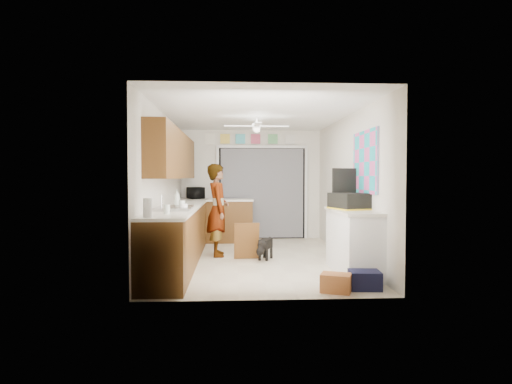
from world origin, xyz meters
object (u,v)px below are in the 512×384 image
object	(u,v)px
microwave	(196,193)
man	(218,210)
paper_towel_roll	(148,208)
dog	(266,248)
suitcase	(349,201)
cup	(184,207)
soap_bottle	(177,197)
cardboard_box	(336,283)
navy_crate	(365,280)

from	to	relation	value
microwave	man	size ratio (longest dim) A/B	0.28
paper_towel_roll	dog	xyz separation A→B (m)	(1.58, 2.19, -0.86)
suitcase	man	distance (m)	2.46
cup	paper_towel_roll	distance (m)	1.18
paper_towel_roll	suitcase	world-z (taller)	suitcase
soap_bottle	cardboard_box	world-z (taller)	soap_bottle
cup	dog	world-z (taller)	cup
suitcase	man	bearing A→B (deg)	128.10
navy_crate	man	xyz separation A→B (m)	(-1.94, 2.40, 0.71)
cardboard_box	navy_crate	xyz separation A→B (m)	(0.40, 0.11, 0.00)
cardboard_box	dog	xyz separation A→B (m)	(-0.71, 2.14, 0.09)
navy_crate	man	bearing A→B (deg)	128.99
man	dog	bearing A→B (deg)	-120.54
paper_towel_roll	dog	bearing A→B (deg)	54.23
navy_crate	cardboard_box	bearing A→B (deg)	-163.89
suitcase	man	size ratio (longest dim) A/B	0.34
microwave	cup	bearing A→B (deg)	161.21
paper_towel_roll	cardboard_box	distance (m)	2.47
dog	suitcase	bearing A→B (deg)	-17.86
cardboard_box	microwave	bearing A→B (deg)	115.43
microwave	paper_towel_roll	world-z (taller)	microwave
suitcase	navy_crate	size ratio (longest dim) A/B	1.49
cardboard_box	soap_bottle	bearing A→B (deg)	134.94
paper_towel_roll	navy_crate	bearing A→B (deg)	3.52
soap_bottle	cup	distance (m)	1.18
soap_bottle	man	size ratio (longest dim) A/B	0.16
soap_bottle	dog	xyz separation A→B (m)	(1.53, -0.11, -0.87)
cup	navy_crate	bearing A→B (deg)	-22.15
man	paper_towel_roll	bearing A→B (deg)	157.83
microwave	navy_crate	distance (m)	5.07
suitcase	cardboard_box	size ratio (longest dim) A/B	1.57
microwave	suitcase	world-z (taller)	microwave
cup	cardboard_box	world-z (taller)	cup
paper_towel_roll	cardboard_box	bearing A→B (deg)	1.25
navy_crate	cup	bearing A→B (deg)	157.85
microwave	cardboard_box	size ratio (longest dim) A/B	1.28
cup	paper_towel_roll	xyz separation A→B (m)	(-0.29, -1.14, 0.07)
navy_crate	dog	bearing A→B (deg)	118.74
microwave	soap_bottle	size ratio (longest dim) A/B	1.73
man	cup	bearing A→B (deg)	156.55
cardboard_box	dog	bearing A→B (deg)	108.40
paper_towel_roll	navy_crate	distance (m)	2.85
suitcase	man	world-z (taller)	man
microwave	suitcase	size ratio (longest dim) A/B	0.81
cardboard_box	suitcase	bearing A→B (deg)	67.47
navy_crate	man	size ratio (longest dim) A/B	0.23
cardboard_box	navy_crate	world-z (taller)	navy_crate
microwave	paper_towel_roll	size ratio (longest dim) A/B	1.99
cardboard_box	dog	size ratio (longest dim) A/B	0.71
cardboard_box	cup	bearing A→B (deg)	151.37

